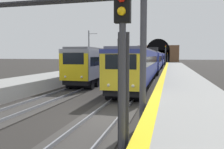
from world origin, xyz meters
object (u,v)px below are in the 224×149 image
Objects in this scene: catenary_mast_far at (118,52)px; overhead_signal_gantry at (46,17)px; railway_signal_mid at (165,55)px; train_adjacent_platform at (132,59)px; railway_signal_far at (168,56)px; catenary_mast_near at (89,51)px; railway_signal_near at (123,72)px; train_main_approaching at (156,60)px.

overhead_signal_gantry is at bearing -170.57° from catenary_mast_far.
train_adjacent_platform is at bearing -45.36° from railway_signal_mid.
catenary_mast_near is (-63.81, 13.71, 1.33)m from railway_signal_far.
catenary_mast_far is (-39.51, 13.69, 1.46)m from railway_signal_far.
train_adjacent_platform reaches higher than railway_signal_near.
catenary_mast_near is at bearing -43.14° from train_main_approaching.
train_main_approaching is 10.12× the size of catenary_mast_near.
train_adjacent_platform is at bearing -170.88° from railway_signal_near.
railway_signal_mid is 1.29× the size of railway_signal_far.
catenary_mast_near is (35.09, 13.71, 1.21)m from railway_signal_near.
railway_signal_mid is 47.36m from railway_signal_far.
catenary_mast_near is at bearing -158.66° from railway_signal_near.
catenary_mast_far is at bearing -135.05° from train_main_approaching.
train_main_approaching is 16.55m from catenary_mast_far.
catenary_mast_near reaches higher than overhead_signal_gantry.
overhead_signal_gantry is 1.18× the size of catenary_mast_far.
train_adjacent_platform is 11.59m from catenary_mast_near.
catenary_mast_near is (-16.45, 13.71, 0.65)m from railway_signal_mid.
overhead_signal_gantry reaches higher than railway_signal_far.
railway_signal_mid is at bearing -119.81° from catenary_mast_far.
catenary_mast_far is at bearing 9.43° from overhead_signal_gantry.
train_main_approaching is at bearing -2.21° from railway_signal_far.
catenary_mast_near is (-12.77, 11.74, 1.81)m from train_main_approaching.
railway_signal_mid is at bearing -180.00° from railway_signal_near.
train_main_approaching is 16.84× the size of railway_signal_near.
railway_signal_near is (-44.48, -7.14, 0.52)m from train_adjacent_platform.
train_adjacent_platform is at bearing 3.69° from overhead_signal_gantry.
railway_signal_mid is at bearing 151.25° from train_main_approaching.
railway_signal_mid is 47.42m from overhead_signal_gantry.
catenary_mast_far reaches higher than overhead_signal_gantry.
overhead_signal_gantry is at bearing 2.20° from train_adjacent_platform.
train_main_approaching is at bearing -177.64° from railway_signal_near.
overhead_signal_gantry is at bearing -163.41° from catenary_mast_near.
train_main_approaching is 51.07m from railway_signal_far.
train_adjacent_platform is 10.10m from railway_signal_mid.
railway_signal_far is (47.36, 0.00, -0.69)m from railway_signal_mid.
train_adjacent_platform is 13.64× the size of railway_signal_near.
catenary_mast_near is 24.29m from catenary_mast_far.
catenary_mast_far is (55.02, 9.14, -0.86)m from overhead_signal_gantry.
railway_signal_far is (54.41, -7.14, 0.40)m from train_adjacent_platform.
catenary_mast_far is at bearing -119.81° from railway_signal_mid.
catenary_mast_far reaches higher than train_main_approaching.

